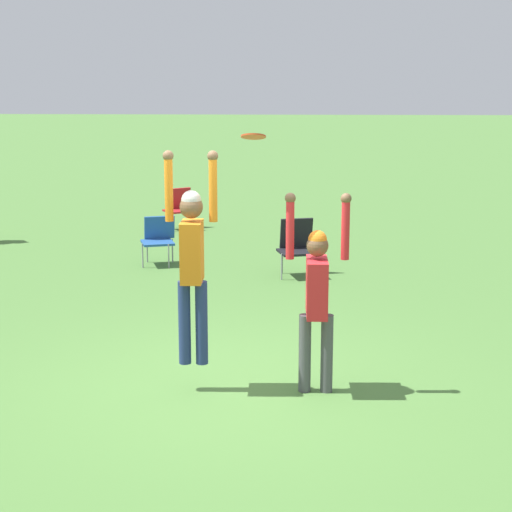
{
  "coord_description": "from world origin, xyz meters",
  "views": [
    {
      "loc": [
        0.63,
        -8.07,
        3.06
      ],
      "look_at": [
        0.23,
        0.23,
        1.3
      ],
      "focal_mm": 60.0,
      "sensor_mm": 36.0,
      "label": 1
    }
  ],
  "objects_px": {
    "camping_chair_0": "(296,244)",
    "camping_chair_1": "(179,206)",
    "frisbee": "(253,136)",
    "camping_chair_2": "(158,237)",
    "person_jumping": "(192,253)",
    "person_defending": "(317,289)"
  },
  "relations": [
    {
      "from": "person_jumping",
      "to": "camping_chair_0",
      "type": "bearing_deg",
      "value": -12.17
    },
    {
      "from": "camping_chair_0",
      "to": "camping_chair_1",
      "type": "relative_size",
      "value": 1.07
    },
    {
      "from": "camping_chair_0",
      "to": "camping_chair_1",
      "type": "xyz_separation_m",
      "value": [
        -2.38,
        3.97,
        -0.02
      ]
    },
    {
      "from": "camping_chair_1",
      "to": "person_jumping",
      "type": "bearing_deg",
      "value": 63.41
    },
    {
      "from": "person_defending",
      "to": "camping_chair_0",
      "type": "height_order",
      "value": "person_defending"
    },
    {
      "from": "person_jumping",
      "to": "camping_chair_0",
      "type": "height_order",
      "value": "person_jumping"
    },
    {
      "from": "person_jumping",
      "to": "camping_chair_1",
      "type": "bearing_deg",
      "value": 7.81
    },
    {
      "from": "person_jumping",
      "to": "camping_chair_0",
      "type": "relative_size",
      "value": 2.37
    },
    {
      "from": "person_defending",
      "to": "frisbee",
      "type": "distance_m",
      "value": 1.59
    },
    {
      "from": "person_defending",
      "to": "frisbee",
      "type": "height_order",
      "value": "frisbee"
    },
    {
      "from": "frisbee",
      "to": "camping_chair_2",
      "type": "relative_size",
      "value": 0.3
    },
    {
      "from": "frisbee",
      "to": "camping_chair_1",
      "type": "height_order",
      "value": "frisbee"
    },
    {
      "from": "person_jumping",
      "to": "frisbee",
      "type": "xyz_separation_m",
      "value": [
        0.59,
        0.05,
        1.11
      ]
    },
    {
      "from": "camping_chair_1",
      "to": "camping_chair_2",
      "type": "bearing_deg",
      "value": 56.63
    },
    {
      "from": "camping_chair_2",
      "to": "camping_chair_0",
      "type": "bearing_deg",
      "value": 145.2
    },
    {
      "from": "person_defending",
      "to": "camping_chair_2",
      "type": "xyz_separation_m",
      "value": [
        -2.47,
        5.71,
        -0.58
      ]
    },
    {
      "from": "person_jumping",
      "to": "frisbee",
      "type": "bearing_deg",
      "value": -86.56
    },
    {
      "from": "person_defending",
      "to": "camping_chair_1",
      "type": "relative_size",
      "value": 2.39
    },
    {
      "from": "person_jumping",
      "to": "camping_chair_2",
      "type": "distance_m",
      "value": 5.94
    },
    {
      "from": "person_jumping",
      "to": "camping_chair_2",
      "type": "height_order",
      "value": "person_jumping"
    },
    {
      "from": "person_jumping",
      "to": "frisbee",
      "type": "distance_m",
      "value": 1.26
    },
    {
      "from": "camping_chair_1",
      "to": "frisbee",
      "type": "bearing_deg",
      "value": 67.1
    }
  ]
}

